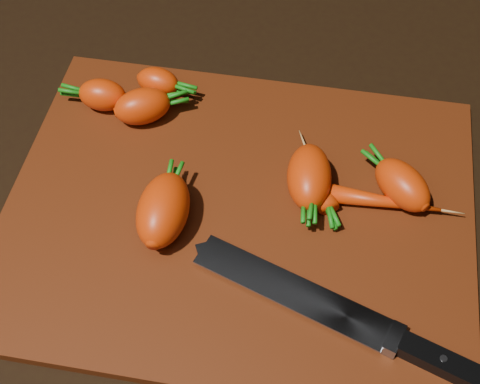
# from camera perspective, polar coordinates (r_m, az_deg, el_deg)

# --- Properties ---
(ground) EXTENTS (2.00, 2.00, 0.01)m
(ground) POSITION_cam_1_polar(r_m,az_deg,el_deg) (0.73, -0.13, -2.25)
(ground) COLOR black
(cutting_board) EXTENTS (0.50, 0.40, 0.01)m
(cutting_board) POSITION_cam_1_polar(r_m,az_deg,el_deg) (0.72, -0.14, -1.76)
(cutting_board) COLOR #511C07
(cutting_board) RESTS_ON ground
(carrot_0) EXTENTS (0.08, 0.07, 0.04)m
(carrot_0) POSITION_cam_1_polar(r_m,az_deg,el_deg) (0.79, -8.32, 7.25)
(carrot_0) COLOR #E63C0C
(carrot_0) RESTS_ON cutting_board
(carrot_1) EXTENTS (0.06, 0.04, 0.04)m
(carrot_1) POSITION_cam_1_polar(r_m,az_deg,el_deg) (0.82, -11.66, 8.12)
(carrot_1) COLOR #E63C0C
(carrot_1) RESTS_ON cutting_board
(carrot_2) EXTENTS (0.06, 0.09, 0.05)m
(carrot_2) POSITION_cam_1_polar(r_m,az_deg,el_deg) (0.72, 5.92, 1.31)
(carrot_2) COLOR #E63C0C
(carrot_2) RESTS_ON cutting_board
(carrot_3) EXTENTS (0.05, 0.09, 0.05)m
(carrot_3) POSITION_cam_1_polar(r_m,az_deg,el_deg) (0.69, -6.57, -1.53)
(carrot_3) COLOR #E63C0C
(carrot_3) RESTS_ON cutting_board
(carrot_4) EXTENTS (0.06, 0.04, 0.03)m
(carrot_4) POSITION_cam_1_polar(r_m,az_deg,el_deg) (0.82, -7.01, 9.33)
(carrot_4) COLOR #E63C0C
(carrot_4) RESTS_ON cutting_board
(carrot_5) EXTENTS (0.08, 0.08, 0.04)m
(carrot_5) POSITION_cam_1_polar(r_m,az_deg,el_deg) (0.73, 13.69, 0.59)
(carrot_5) COLOR #E63C0C
(carrot_5) RESTS_ON cutting_board
(carrot_6) EXTENTS (0.13, 0.03, 0.02)m
(carrot_6) POSITION_cam_1_polar(r_m,az_deg,el_deg) (0.72, 11.59, -0.71)
(carrot_6) COLOR #E63C0C
(carrot_6) RESTS_ON cutting_board
(carrot_7) EXTENTS (0.06, 0.09, 0.02)m
(carrot_7) POSITION_cam_1_polar(r_m,az_deg,el_deg) (0.73, 6.57, 1.33)
(carrot_7) COLOR #E63C0C
(carrot_7) RESTS_ON cutting_board
(knife) EXTENTS (0.32, 0.13, 0.02)m
(knife) POSITION_cam_1_polar(r_m,az_deg,el_deg) (0.66, 5.93, -9.10)
(knife) COLOR gray
(knife) RESTS_ON cutting_board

